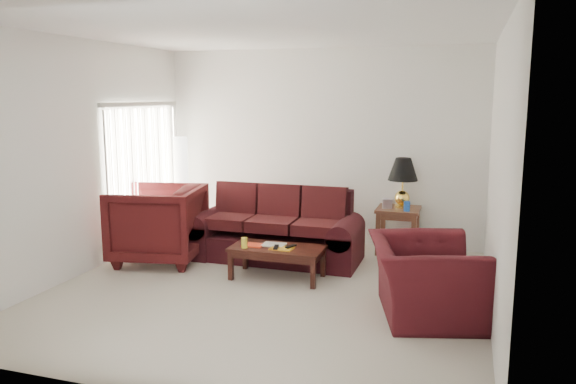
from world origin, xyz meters
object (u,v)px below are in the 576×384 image
object	(u,v)px
end_table	(398,230)
coffee_table	(277,263)
armchair_left	(158,224)
sofa	(275,226)
floor_lamp	(182,187)
armchair_right	(424,279)

from	to	relation	value
end_table	coffee_table	world-z (taller)	end_table
end_table	armchair_left	size ratio (longest dim) A/B	0.57
sofa	floor_lamp	world-z (taller)	floor_lamp
coffee_table	end_table	bearing A→B (deg)	76.21
end_table	armchair_left	bearing A→B (deg)	-154.85
end_table	armchair_right	world-z (taller)	armchair_right
end_table	armchair_left	distance (m)	3.45
floor_lamp	armchair_left	size ratio (longest dim) A/B	1.41
sofa	armchair_left	distance (m)	1.62
floor_lamp	armchair_right	size ratio (longest dim) A/B	1.34
armchair_right	sofa	bearing A→B (deg)	40.49
sofa	armchair_left	size ratio (longest dim) A/B	2.03
armchair_left	end_table	bearing A→B (deg)	104.12
armchair_left	armchair_right	xyz separation A→B (m)	(3.67, -0.88, -0.13)
armchair_left	armchair_right	size ratio (longest dim) A/B	0.95
armchair_left	sofa	bearing A→B (deg)	99.92
armchair_left	coffee_table	bearing A→B (deg)	72.75
armchair_left	floor_lamp	bearing A→B (deg)	-176.67
floor_lamp	coffee_table	xyz separation A→B (m)	(2.16, -1.53, -0.62)
armchair_left	armchair_right	bearing A→B (deg)	65.46
end_table	armchair_right	distance (m)	2.41
floor_lamp	armchair_right	distance (m)	4.61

